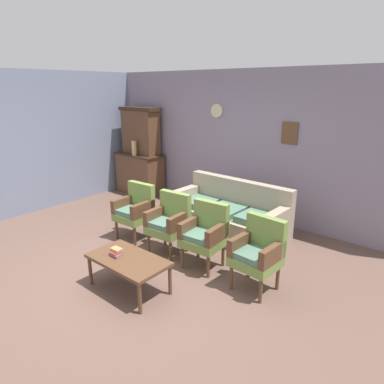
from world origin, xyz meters
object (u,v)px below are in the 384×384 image
at_px(armchair_near_cabinet, 205,232).
at_px(side_cabinet, 140,174).
at_px(armchair_row_middle, 169,221).
at_px(coffee_table, 128,262).
at_px(vase_on_cabinet, 134,148).
at_px(book_stack_on_table, 116,252).
at_px(floral_couch, 229,216).
at_px(armchair_by_doorway, 258,251).
at_px(armchair_near_couch_end, 135,209).

bearing_deg(armchair_near_cabinet, side_cabinet, 152.11).
distance_m(side_cabinet, armchair_row_middle, 3.08).
relative_size(side_cabinet, coffee_table, 1.16).
height_order(vase_on_cabinet, book_stack_on_table, vase_on_cabinet).
distance_m(armchair_row_middle, book_stack_on_table, 1.11).
xyz_separation_m(armchair_near_cabinet, coffee_table, (-0.36, -1.05, -0.12)).
height_order(floral_couch, armchair_near_cabinet, same).
bearing_deg(coffee_table, armchair_row_middle, 106.59).
bearing_deg(floral_couch, side_cabinet, 167.92).
relative_size(vase_on_cabinet, armchair_by_doorway, 0.36).
height_order(armchair_near_cabinet, coffee_table, armchair_near_cabinet).
height_order(armchair_row_middle, armchair_by_doorway, same).
distance_m(side_cabinet, floral_couch, 2.97).
bearing_deg(vase_on_cabinet, coffee_table, -42.48).
distance_m(armchair_row_middle, armchair_by_doorway, 1.49).
bearing_deg(floral_couch, book_stack_on_table, -95.05).
height_order(armchair_row_middle, coffee_table, armchair_row_middle).
height_order(vase_on_cabinet, armchair_by_doorway, vase_on_cabinet).
height_order(coffee_table, book_stack_on_table, book_stack_on_table).
relative_size(armchair_near_couch_end, coffee_table, 0.90).
bearing_deg(book_stack_on_table, armchair_by_doorway, 38.73).
height_order(floral_couch, book_stack_on_table, floral_couch).
height_order(vase_on_cabinet, coffee_table, vase_on_cabinet).
relative_size(armchair_by_doorway, book_stack_on_table, 5.87).
relative_size(floral_couch, armchair_by_doorway, 2.19).
height_order(side_cabinet, armchair_by_doorway, side_cabinet).
relative_size(side_cabinet, armchair_near_couch_end, 1.28).
bearing_deg(armchair_row_middle, armchair_near_cabinet, 0.09).
distance_m(floral_couch, book_stack_on_table, 2.20).
xyz_separation_m(armchair_near_couch_end, coffee_table, (1.08, -1.06, -0.12)).
bearing_deg(side_cabinet, floral_couch, -12.08).
height_order(side_cabinet, vase_on_cabinet, vase_on_cabinet).
bearing_deg(armchair_by_doorway, armchair_near_cabinet, 178.53).
xyz_separation_m(floral_couch, book_stack_on_table, (-0.19, -2.19, 0.14)).
bearing_deg(armchair_near_couch_end, vase_on_cabinet, 138.83).
bearing_deg(coffee_table, armchair_by_doorway, 41.03).
bearing_deg(floral_couch, vase_on_cabinet, 171.27).
relative_size(armchair_row_middle, book_stack_on_table, 5.87).
distance_m(side_cabinet, vase_on_cabinet, 0.65).
relative_size(vase_on_cabinet, coffee_table, 0.32).
height_order(floral_couch, armchair_near_couch_end, same).
relative_size(vase_on_cabinet, floral_couch, 0.16).
xyz_separation_m(vase_on_cabinet, floral_couch, (2.84, -0.44, -0.76)).
bearing_deg(armchair_row_middle, armchair_near_couch_end, 178.88).
height_order(side_cabinet, book_stack_on_table, side_cabinet).
xyz_separation_m(side_cabinet, armchair_near_couch_end, (1.79, -1.69, 0.03)).
bearing_deg(book_stack_on_table, side_cabinet, 134.01).
bearing_deg(armchair_by_doorway, armchair_near_couch_end, 179.11).
distance_m(vase_on_cabinet, armchair_near_couch_end, 2.37).
relative_size(side_cabinet, armchair_row_middle, 1.28).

